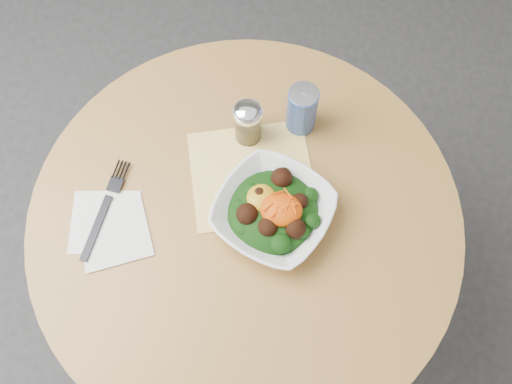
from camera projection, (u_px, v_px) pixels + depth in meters
ground at (249, 298)px, 1.86m from camera, size 6.00×6.00×0.00m
table at (246, 246)px, 1.36m from camera, size 0.90×0.90×0.75m
cloth_napkin at (252, 175)px, 1.21m from camera, size 0.31×0.30×0.00m
paper_napkins at (109, 227)px, 1.16m from camera, size 0.20×0.19×0.00m
salad_bowl at (273, 211)px, 1.14m from camera, size 0.30×0.30×0.09m
fork at (106, 206)px, 1.18m from camera, size 0.05×0.23×0.00m
spice_shaker at (248, 123)px, 1.20m from camera, size 0.06×0.06×0.11m
beverage_can at (302, 109)px, 1.21m from camera, size 0.06×0.06×0.12m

